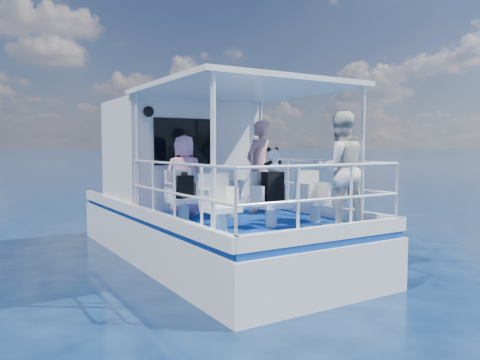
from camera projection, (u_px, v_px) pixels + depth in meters
name	position (u px, v px, depth m)	size (l,w,h in m)	color
ground	(235.00, 268.00, 8.33)	(2000.00, 2000.00, 0.00)	#071636
hull	(209.00, 256.00, 9.18)	(3.00, 7.00, 1.60)	white
deck	(209.00, 213.00, 9.12)	(2.90, 6.90, 0.10)	navy
cabin	(181.00, 154.00, 10.14)	(2.85, 2.00, 2.20)	white
canopy	(241.00, 88.00, 7.94)	(3.00, 3.20, 0.08)	white
canopy_posts	(243.00, 156.00, 7.98)	(2.77, 2.97, 2.20)	white
railings	(253.00, 192.00, 7.74)	(2.84, 3.59, 1.00)	white
seat_port_fwd	(184.00, 209.00, 7.95)	(0.48, 0.46, 0.38)	white
seat_center_fwd	(229.00, 206.00, 8.42)	(0.48, 0.46, 0.38)	white
seat_stbd_fwd	(270.00, 203.00, 8.89)	(0.48, 0.46, 0.38)	white
seat_port_aft	(221.00, 219.00, 6.85)	(0.48, 0.46, 0.38)	white
seat_center_aft	(271.00, 214.00, 7.32)	(0.48, 0.46, 0.38)	white
seat_stbd_aft	(315.00, 210.00, 7.79)	(0.48, 0.46, 0.38)	white
passenger_port_fwd	(184.00, 176.00, 8.38)	(0.54, 0.39, 1.46)	#ED99C0
passenger_stbd_fwd	(259.00, 166.00, 8.92)	(0.64, 0.42, 1.75)	#CA8285
passenger_stbd_aft	(339.00, 170.00, 7.15)	(0.87, 0.68, 1.78)	silver
backpack_port	(184.00, 187.00, 7.91)	(0.29, 0.16, 0.38)	black
backpack_center	(273.00, 187.00, 7.30)	(0.32, 0.18, 0.48)	black
compact_camera	(184.00, 174.00, 7.90)	(0.10, 0.06, 0.06)	black
panda	(272.00, 160.00, 7.27)	(0.25, 0.20, 0.38)	white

